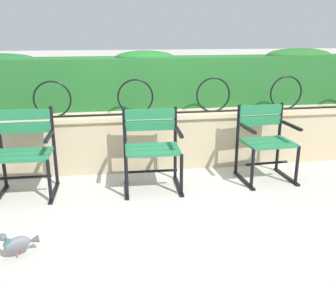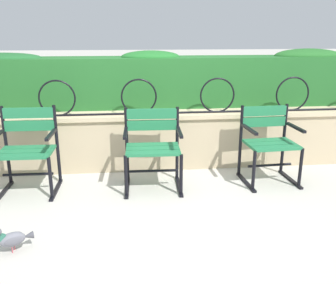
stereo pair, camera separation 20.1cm
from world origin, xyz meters
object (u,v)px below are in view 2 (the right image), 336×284
(park_chair_right, at_px, (269,141))
(pigeon_far_side, at_px, (13,238))
(park_chair_centre, at_px, (153,145))
(park_chair_left, at_px, (27,148))

(park_chair_right, distance_m, pigeon_far_side, 2.73)
(park_chair_centre, bearing_deg, pigeon_far_side, -134.87)
(park_chair_left, height_order, pigeon_far_side, park_chair_left)
(park_chair_right, height_order, pigeon_far_side, park_chair_right)
(park_chair_centre, relative_size, pigeon_far_side, 3.00)
(park_chair_left, bearing_deg, park_chair_right, -0.06)
(pigeon_far_side, bearing_deg, park_chair_centre, 45.13)
(park_chair_left, height_order, park_chair_right, park_chair_left)
(park_chair_left, relative_size, park_chair_right, 1.05)
(park_chair_left, bearing_deg, park_chair_centre, -1.69)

